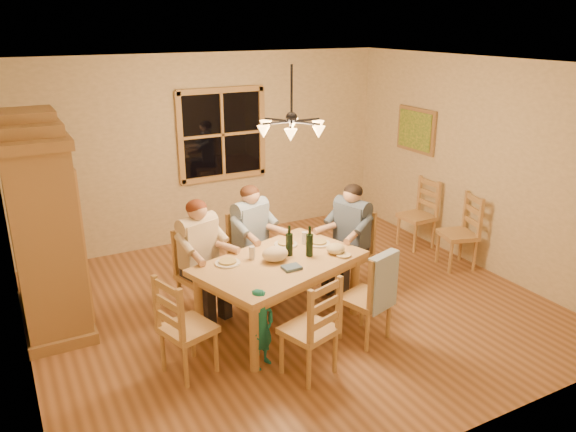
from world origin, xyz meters
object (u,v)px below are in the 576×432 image
chair_near_right (365,312)px  chair_spare_back (416,226)px  wine_bottle_b (310,241)px  chair_spare_front (456,245)px  chair_far_left (202,289)px  chair_far_right (252,268)px  chair_end_left (189,343)px  chair_end_right (349,267)px  armoire (44,231)px  chandelier (292,126)px  dining_table (280,269)px  adult_plaid_man (251,226)px  adult_slate_man (351,225)px  child (262,328)px  wine_bottle_a (289,241)px  chair_near_left (309,344)px  adult_woman (199,244)px

chair_near_right → chair_spare_back: same height
wine_bottle_b → chair_spare_front: wine_bottle_b is taller
chair_far_left → chair_far_right: same height
chair_end_left → wine_bottle_b: bearing=84.7°
chair_near_right → chair_end_right: bearing=46.7°
armoire → chair_near_right: (2.76, -1.87, -0.75)m
chandelier → chair_spare_front: 3.03m
dining_table → adult_plaid_man: (0.08, 0.87, 0.18)m
adult_plaid_man → adult_slate_man: (1.05, -0.51, 0.00)m
chair_spare_back → adult_slate_man: bearing=112.7°
adult_slate_man → child: bearing=102.7°
chair_near_right → wine_bottle_a: (-0.49, 0.71, 0.62)m
wine_bottle_a → chair_spare_back: bearing=20.7°
chair_near_left → adult_plaid_man: size_ratio=1.13×
chair_far_left → adult_plaid_man: adult_plaid_man is taller
chair_near_left → chair_spare_front: size_ratio=1.00×
chair_near_right → adult_slate_man: size_ratio=1.13×
chair_end_left → adult_plaid_man: 1.79m
wine_bottle_a → chair_spare_front: size_ratio=0.33×
chair_far_right → adult_woman: adult_woman is taller
chair_near_right → adult_woman: 1.90m
chair_far_left → chair_end_right: same height
chandelier → chair_far_right: chandelier is taller
child → wine_bottle_a: bearing=21.1°
chair_far_right → chair_spare_back: (2.68, 0.19, 0.00)m
chandelier → chair_near_right: bearing=-70.7°
armoire → chandelier: bearing=-20.6°
chair_far_right → chair_near_right: size_ratio=1.00×
chair_near_right → wine_bottle_b: size_ratio=3.00×
armoire → adult_slate_man: size_ratio=2.63×
armoire → adult_slate_man: (3.24, -0.88, -0.22)m
adult_slate_man → chair_far_left: bearing=63.4°
chair_near_right → adult_plaid_man: 1.70m
chandelier → chair_near_left: size_ratio=0.78×
chair_far_left → adult_woman: 0.54m
chair_far_left → chair_far_right: 0.76m
armoire → wine_bottle_b: armoire is taller
adult_slate_man → wine_bottle_a: (-0.97, -0.28, 0.08)m
chair_near_right → chair_spare_front: (2.11, 0.89, 0.00)m
chair_end_right → adult_woman: bearing=63.4°
adult_woman → chair_spare_front: 3.47m
adult_woman → chair_end_right: bearing=153.4°
armoire → adult_slate_man: bearing=-15.1°
chair_end_left → adult_slate_man: adult_slate_man is taller
chair_far_left → chair_end_left: same height
chair_near_right → chair_spare_back: size_ratio=1.00×
wine_bottle_a → child: wine_bottle_a is taller
chair_far_right → adult_slate_man: bearing=136.6°
chair_near_right → armoire: bearing=128.5°
chair_near_left → chair_end_left: bearing=133.3°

